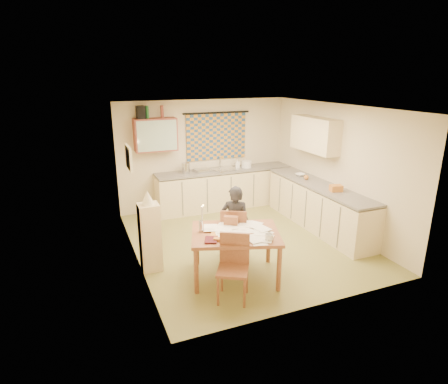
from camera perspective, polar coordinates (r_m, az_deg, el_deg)
name	(u,v)px	position (r m, az deg, el deg)	size (l,w,h in m)	color
floor	(244,242)	(7.18, 3.09, -7.58)	(4.00, 4.50, 0.02)	olive
ceiling	(247,106)	(6.53, 3.45, 12.89)	(4.00, 4.50, 0.02)	white
wall_back	(204,154)	(8.78, -3.08, 5.76)	(4.00, 0.02, 2.50)	beige
wall_front	(321,221)	(4.91, 14.63, -4.35)	(4.00, 0.02, 2.50)	beige
wall_left	(132,190)	(6.19, -13.82, 0.26)	(0.02, 4.50, 2.50)	beige
wall_right	(336,168)	(7.80, 16.76, 3.54)	(0.02, 4.50, 2.50)	beige
window_blind	(216,137)	(8.78, -1.16, 8.43)	(1.45, 0.03, 1.05)	navy
curtain_rod	(217,113)	(8.69, -1.14, 11.99)	(0.04, 0.04, 1.60)	black
wall_cabinet	(155,135)	(8.22, -10.40, 8.59)	(0.90, 0.34, 0.70)	brown
wall_cabinet_glass	(157,136)	(8.05, -10.14, 8.42)	(0.84, 0.02, 0.64)	#99B2A5
upper_cabinet_right	(315,134)	(8.01, 13.66, 8.52)	(0.34, 1.30, 0.70)	beige
framed_print	(129,158)	(6.47, -14.31, 5.08)	(0.04, 0.50, 0.40)	beige
print_canvas	(130,158)	(6.47, -14.09, 5.10)	(0.01, 0.42, 0.32)	silver
counter_back	(226,189)	(8.85, 0.31, 0.54)	(3.30, 0.62, 0.92)	beige
counter_right	(318,206)	(7.89, 14.15, -2.13)	(0.62, 2.95, 0.92)	beige
stove	(355,226)	(7.11, 19.30, -4.93)	(0.56, 0.56, 0.88)	white
sink	(226,171)	(8.73, 0.23, 3.22)	(0.55, 0.45, 0.10)	silver
tap	(220,162)	(8.82, -0.61, 4.58)	(0.03, 0.03, 0.28)	silver
dish_rack	(202,170)	(8.52, -3.34, 3.31)	(0.35, 0.30, 0.06)	silver
kettle	(186,168)	(8.38, -5.87, 3.65)	(0.18, 0.18, 0.24)	silver
mixing_bowl	(246,164)	(8.91, 3.44, 4.28)	(0.24, 0.24, 0.16)	white
soap_bottle	(238,163)	(8.87, 2.07, 4.39)	(0.11, 0.11, 0.21)	white
bowl	(300,175)	(8.31, 11.51, 2.60)	(0.21, 0.21, 0.05)	white
orange_bag	(336,188)	(7.36, 16.71, 0.56)	(0.22, 0.16, 0.12)	#C4762B
fruit_orange	(306,177)	(8.03, 12.43, 2.20)	(0.10, 0.10, 0.10)	#C4762B
speaker	(141,112)	(8.10, -12.60, 11.76)	(0.16, 0.20, 0.26)	black
bottle_green	(147,112)	(8.13, -11.63, 11.84)	(0.07, 0.07, 0.26)	#195926
bottle_brown	(162,112)	(8.19, -9.43, 12.00)	(0.07, 0.07, 0.26)	brown
dining_table	(235,254)	(5.84, 1.73, -9.48)	(1.56, 1.37, 0.75)	brown
chair_far	(234,244)	(6.39, 1.52, -7.88)	(0.57, 0.57, 0.94)	brown
chair_near	(233,280)	(5.36, 1.37, -13.27)	(0.57, 0.57, 0.93)	brown
person	(235,224)	(6.23, 1.71, -4.88)	(0.57, 0.51, 1.32)	black
shelf_stand	(150,237)	(6.09, -11.20, -6.80)	(0.32, 0.30, 1.11)	beige
lampshade	(148,198)	(5.85, -11.58, -0.83)	(0.20, 0.20, 0.22)	beige
letter_rack	(231,221)	(5.89, 1.06, -4.44)	(0.22, 0.10, 0.16)	brown
mug	(269,237)	(5.44, 6.87, -6.85)	(0.14, 0.14, 0.10)	white
magazine	(205,240)	(5.41, -2.94, -7.29)	(0.26, 0.29, 0.02)	maroon
book	(210,235)	(5.57, -2.14, -6.58)	(0.26, 0.28, 0.02)	#C4762B
orange_box	(218,239)	(5.40, -0.95, -7.22)	(0.12, 0.08, 0.04)	#C4762B
eyeglasses	(247,241)	(5.40, 3.51, -7.39)	(0.13, 0.04, 0.02)	black
candle_holder	(201,226)	(5.67, -3.53, -5.25)	(0.06, 0.06, 0.18)	silver
candle	(202,213)	(5.62, -3.37, -3.26)	(0.02, 0.02, 0.22)	white
candle_flame	(203,206)	(5.58, -3.18, -2.08)	(0.02, 0.02, 0.02)	#FFCC66
papers	(241,230)	(5.71, 2.66, -5.87)	(1.02, 1.09, 0.03)	white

